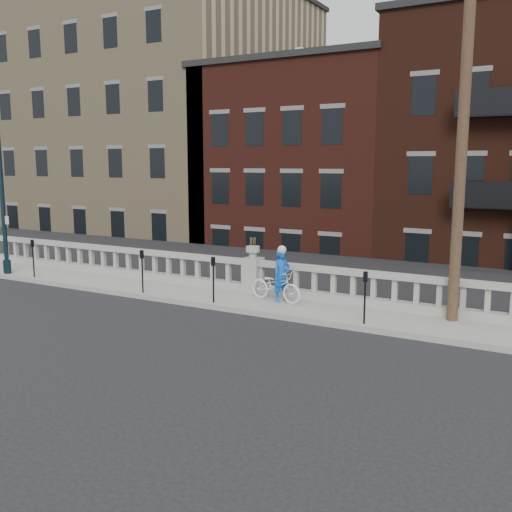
% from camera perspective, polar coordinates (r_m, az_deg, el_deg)
% --- Properties ---
extents(ground, '(120.00, 120.00, 0.00)m').
position_cam_1_polar(ground, '(15.09, -7.78, -7.04)').
color(ground, black).
rests_on(ground, ground).
extents(sidewalk, '(32.00, 2.20, 0.15)m').
position_cam_1_polar(sidewalk, '(17.47, -1.85, -4.44)').
color(sidewalk, gray).
rests_on(sidewalk, ground).
extents(balustrade, '(28.00, 0.34, 1.03)m').
position_cam_1_polar(balustrade, '(18.15, -0.32, -2.08)').
color(balustrade, gray).
rests_on(balustrade, sidewalk).
extents(planter_pedestal, '(0.55, 0.55, 1.76)m').
position_cam_1_polar(planter_pedestal, '(18.11, -0.32, -1.49)').
color(planter_pedestal, gray).
rests_on(planter_pedestal, sidewalk).
extents(lower_level, '(80.00, 44.00, 20.80)m').
position_cam_1_polar(lower_level, '(35.57, 15.94, 6.39)').
color(lower_level, '#605E59').
rests_on(lower_level, ground).
extents(utility_pole, '(1.60, 0.28, 10.00)m').
position_cam_1_polar(utility_pole, '(15.38, 20.02, 12.53)').
color(utility_pole, '#422D1E').
rests_on(utility_pole, sidewalk).
extents(streetlight_pole, '(0.40, 0.28, 5.20)m').
position_cam_1_polar(streetlight_pole, '(22.91, -23.91, 3.48)').
color(streetlight_pole, black).
rests_on(streetlight_pole, sidewalk).
extents(parking_meter_a, '(0.10, 0.09, 1.36)m').
position_cam_1_polar(parking_meter_a, '(21.91, -21.41, 0.19)').
color(parking_meter_a, black).
rests_on(parking_meter_a, sidewalk).
extents(parking_meter_b, '(0.10, 0.09, 1.36)m').
position_cam_1_polar(parking_meter_b, '(18.33, -11.32, -1.02)').
color(parking_meter_b, black).
rests_on(parking_meter_b, sidewalk).
extents(parking_meter_c, '(0.10, 0.09, 1.36)m').
position_cam_1_polar(parking_meter_c, '(16.74, -4.29, -1.84)').
color(parking_meter_c, black).
rests_on(parking_meter_c, sidewalk).
extents(parking_meter_d, '(0.10, 0.09, 1.36)m').
position_cam_1_polar(parking_meter_d, '(14.75, 10.85, -3.51)').
color(parking_meter_d, black).
rests_on(parking_meter_d, sidewalk).
extents(bicycle, '(1.85, 0.90, 0.93)m').
position_cam_1_polar(bicycle, '(16.97, 1.98, -2.98)').
color(bicycle, white).
rests_on(bicycle, sidewalk).
extents(cyclist, '(0.58, 0.68, 1.57)m').
position_cam_1_polar(cyclist, '(16.90, 2.59, -1.93)').
color(cyclist, blue).
rests_on(cyclist, sidewalk).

